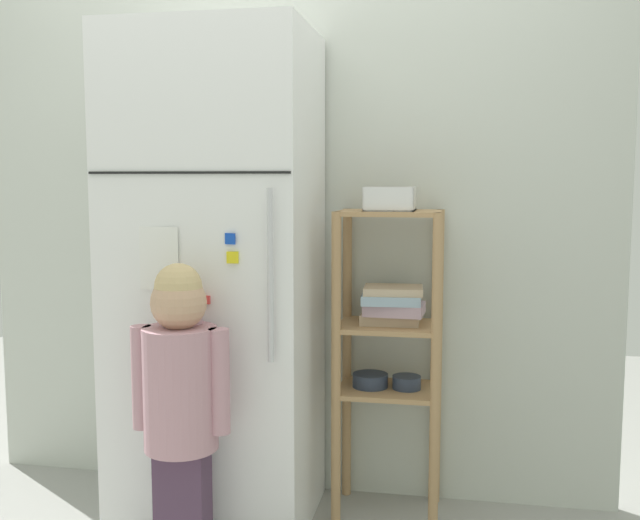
{
  "coord_description": "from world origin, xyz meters",
  "views": [
    {
      "loc": [
        0.68,
        -2.56,
        1.29
      ],
      "look_at": [
        0.19,
        0.02,
        1.0
      ],
      "focal_mm": 40.76,
      "sensor_mm": 36.0,
      "label": 1
    }
  ],
  "objects_px": {
    "child_standing": "(181,387)",
    "fruit_bin": "(393,201)",
    "refrigerator": "(217,280)",
    "pantry_shelf_unit": "(389,333)"
  },
  "relations": [
    {
      "from": "child_standing",
      "to": "fruit_bin",
      "type": "height_order",
      "value": "fruit_bin"
    },
    {
      "from": "refrigerator",
      "to": "pantry_shelf_unit",
      "type": "distance_m",
      "value": 0.68
    },
    {
      "from": "refrigerator",
      "to": "fruit_bin",
      "type": "distance_m",
      "value": 0.72
    },
    {
      "from": "refrigerator",
      "to": "fruit_bin",
      "type": "relative_size",
      "value": 9.26
    },
    {
      "from": "pantry_shelf_unit",
      "to": "fruit_bin",
      "type": "distance_m",
      "value": 0.5
    },
    {
      "from": "refrigerator",
      "to": "child_standing",
      "type": "xyz_separation_m",
      "value": [
        0.01,
        -0.41,
        -0.29
      ]
    },
    {
      "from": "child_standing",
      "to": "fruit_bin",
      "type": "xyz_separation_m",
      "value": [
        0.63,
        0.53,
        0.59
      ]
    },
    {
      "from": "fruit_bin",
      "to": "child_standing",
      "type": "bearing_deg",
      "value": -139.99
    },
    {
      "from": "child_standing",
      "to": "fruit_bin",
      "type": "distance_m",
      "value": 1.02
    },
    {
      "from": "child_standing",
      "to": "pantry_shelf_unit",
      "type": "height_order",
      "value": "pantry_shelf_unit"
    }
  ]
}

